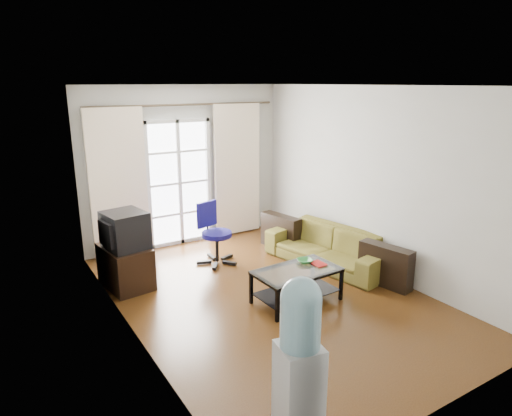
{
  "coord_description": "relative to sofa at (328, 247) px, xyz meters",
  "views": [
    {
      "loc": [
        -3.07,
        -4.6,
        2.74
      ],
      "look_at": [
        0.02,
        0.35,
        1.12
      ],
      "focal_mm": 32.0,
      "sensor_mm": 36.0,
      "label": 1
    }
  ],
  "objects": [
    {
      "name": "wall_left",
      "position": [
        -3.17,
        -0.42,
        1.06
      ],
      "size": [
        0.02,
        5.2,
        2.7
      ],
      "primitive_type": "cube",
      "color": "beige",
      "rests_on": "floor"
    },
    {
      "name": "curtain_right",
      "position": [
        -0.42,
        2.06,
        0.91
      ],
      "size": [
        0.9,
        0.07,
        2.35
      ],
      "primitive_type": "cube",
      "color": "#F9E8C9",
      "rests_on": "curtain_rod"
    },
    {
      "name": "task_chair",
      "position": [
        -1.43,
        0.99,
        -0.01
      ],
      "size": [
        0.82,
        0.82,
        0.96
      ],
      "rotation": [
        0.0,
        0.0,
        0.3
      ],
      "color": "black",
      "rests_on": "floor"
    },
    {
      "name": "wall_back",
      "position": [
        -1.37,
        2.18,
        1.06
      ],
      "size": [
        3.6,
        0.02,
        2.7
      ],
      "primitive_type": "cube",
      "color": "beige",
      "rests_on": "floor"
    },
    {
      "name": "book",
      "position": [
        -0.9,
        -0.75,
        0.16
      ],
      "size": [
        0.17,
        0.22,
        0.02
      ],
      "primitive_type": "imported",
      "rotation": [
        0.0,
        0.0,
        -0.02
      ],
      "color": "#AA1520",
      "rests_on": "coffee_table"
    },
    {
      "name": "radiator",
      "position": [
        -0.57,
        2.08,
        0.04
      ],
      "size": [
        0.64,
        0.12,
        0.64
      ],
      "primitive_type": "cube",
      "color": "gray",
      "rests_on": "floor"
    },
    {
      "name": "wall_front",
      "position": [
        -1.37,
        -3.02,
        1.06
      ],
      "size": [
        3.6,
        0.02,
        2.7
      ],
      "primitive_type": "cube",
      "color": "beige",
      "rests_on": "floor"
    },
    {
      "name": "remote",
      "position": [
        -0.83,
        -0.68,
        0.16
      ],
      "size": [
        0.15,
        0.05,
        0.02
      ],
      "primitive_type": "cube",
      "rotation": [
        0.0,
        0.0,
        -0.03
      ],
      "color": "black",
      "rests_on": "coffee_table"
    },
    {
      "name": "french_door",
      "position": [
        -1.52,
        2.12,
        0.78
      ],
      "size": [
        1.16,
        0.06,
        2.15
      ],
      "color": "white",
      "rests_on": "wall_back"
    },
    {
      "name": "bowl",
      "position": [
        -0.93,
        -0.61,
        0.17
      ],
      "size": [
        0.32,
        0.32,
        0.05
      ],
      "primitive_type": "imported",
      "rotation": [
        0.0,
        0.0,
        -0.32
      ],
      "color": "green",
      "rests_on": "coffee_table"
    },
    {
      "name": "coffee_table",
      "position": [
        -1.16,
        -0.75,
        -0.01
      ],
      "size": [
        1.11,
        0.66,
        0.44
      ],
      "rotation": [
        0.0,
        0.0,
        0.03
      ],
      "color": "silver",
      "rests_on": "floor"
    },
    {
      "name": "wall_right",
      "position": [
        0.43,
        -0.42,
        1.06
      ],
      "size": [
        0.02,
        5.2,
        2.7
      ],
      "primitive_type": "cube",
      "color": "beige",
      "rests_on": "floor"
    },
    {
      "name": "crt_tv",
      "position": [
        -2.88,
        0.83,
        0.54
      ],
      "size": [
        0.61,
        0.62,
        0.5
      ],
      "rotation": [
        0.0,
        0.0,
        0.16
      ],
      "color": "black",
      "rests_on": "tv_stand"
    },
    {
      "name": "water_cooler",
      "position": [
        -2.67,
        -2.77,
        0.48
      ],
      "size": [
        0.35,
        0.35,
        1.46
      ],
      "rotation": [
        0.0,
        0.0,
        -0.18
      ],
      "color": "silver",
      "rests_on": "floor"
    },
    {
      "name": "ceiling",
      "position": [
        -1.37,
        -0.42,
        2.41
      ],
      "size": [
        5.2,
        5.2,
        0.0
      ],
      "primitive_type": "plane",
      "rotation": [
        3.14,
        0.0,
        0.0
      ],
      "color": "white",
      "rests_on": "wall_back"
    },
    {
      "name": "sofa",
      "position": [
        0.0,
        0.0,
        0.0
      ],
      "size": [
        2.29,
        1.53,
        0.58
      ],
      "primitive_type": "imported",
      "rotation": [
        0.0,
        0.0,
        -1.38
      ],
      "color": "brown",
      "rests_on": "floor"
    },
    {
      "name": "floor",
      "position": [
        -1.37,
        -0.42,
        -0.29
      ],
      "size": [
        5.2,
        5.2,
        0.0
      ],
      "primitive_type": "plane",
      "color": "#523113",
      "rests_on": "ground"
    },
    {
      "name": "tv_stand",
      "position": [
        -2.87,
        0.88,
        -0.0
      ],
      "size": [
        0.62,
        0.85,
        0.58
      ],
      "primitive_type": "cube",
      "rotation": [
        0.0,
        0.0,
        0.12
      ],
      "color": "black",
      "rests_on": "floor"
    },
    {
      "name": "curtain_rod",
      "position": [
        -1.37,
        2.08,
        2.09
      ],
      "size": [
        3.3,
        0.04,
        0.04
      ],
      "primitive_type": "cylinder",
      "rotation": [
        0.0,
        1.57,
        0.0
      ],
      "color": "#4C3F2D",
      "rests_on": "wall_back"
    },
    {
      "name": "curtain_left",
      "position": [
        -2.57,
        2.06,
        0.91
      ],
      "size": [
        0.9,
        0.07,
        2.35
      ],
      "primitive_type": "cube",
      "color": "#F9E8C9",
      "rests_on": "curtain_rod"
    }
  ]
}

